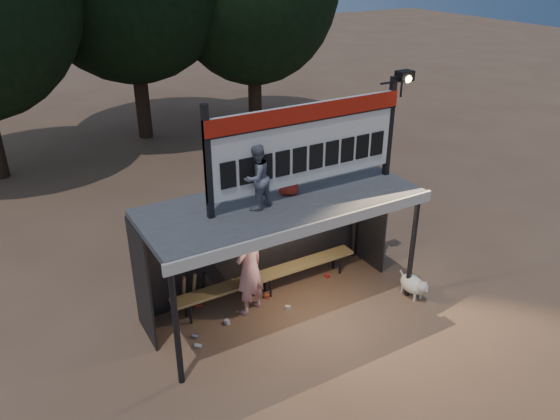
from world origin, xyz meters
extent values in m
plane|color=brown|center=(0.00, 0.00, 0.00)|extent=(80.00, 80.00, 0.00)
imported|color=silver|center=(-0.55, 0.24, 0.94)|extent=(0.81, 0.68, 1.89)
imported|color=slate|center=(-0.53, -0.07, 2.88)|extent=(0.67, 0.60, 1.13)
imported|color=#A02418|center=(0.23, 0.15, 2.80)|extent=(0.55, 0.47, 0.95)
cube|color=#3D3E40|center=(0.00, 0.00, 2.26)|extent=(5.00, 2.00, 0.12)
cube|color=beige|center=(0.00, -1.02, 2.22)|extent=(5.10, 0.06, 0.20)
cylinder|color=black|center=(-2.40, -0.90, 1.10)|extent=(0.10, 0.10, 2.20)
cylinder|color=black|center=(2.40, -0.90, 1.10)|extent=(0.10, 0.10, 2.20)
cylinder|color=black|center=(-2.40, 0.90, 1.10)|extent=(0.10, 0.10, 2.20)
cylinder|color=black|center=(2.40, 0.90, 1.10)|extent=(0.10, 0.10, 2.20)
cube|color=black|center=(0.00, 1.00, 1.10)|extent=(5.00, 0.04, 2.20)
cube|color=black|center=(-2.50, 0.50, 1.10)|extent=(0.04, 1.00, 2.20)
cube|color=black|center=(2.50, 0.50, 1.10)|extent=(0.04, 1.00, 2.20)
cylinder|color=black|center=(0.00, 1.00, 2.15)|extent=(5.00, 0.06, 0.06)
cube|color=black|center=(-1.35, 0.00, 3.27)|extent=(0.10, 0.10, 1.90)
cube|color=black|center=(2.35, 0.00, 3.27)|extent=(0.10, 0.10, 1.90)
cube|color=silver|center=(0.50, 0.00, 3.27)|extent=(3.80, 0.08, 1.40)
cube|color=#A2180B|center=(0.50, -0.05, 3.83)|extent=(3.80, 0.04, 0.28)
cube|color=black|center=(0.50, -0.06, 3.68)|extent=(3.80, 0.02, 0.03)
cube|color=black|center=(-1.03, -0.05, 3.02)|extent=(0.27, 0.03, 0.45)
cube|color=black|center=(-0.69, -0.05, 3.02)|extent=(0.27, 0.03, 0.45)
cube|color=black|center=(-0.35, -0.05, 3.02)|extent=(0.27, 0.03, 0.45)
cube|color=black|center=(-0.01, -0.05, 3.02)|extent=(0.27, 0.03, 0.45)
cube|color=black|center=(0.33, -0.05, 3.02)|extent=(0.27, 0.03, 0.45)
cube|color=black|center=(0.67, -0.05, 3.02)|extent=(0.27, 0.03, 0.45)
cube|color=black|center=(1.01, -0.05, 3.02)|extent=(0.27, 0.03, 0.45)
cube|color=black|center=(1.35, -0.05, 3.02)|extent=(0.27, 0.03, 0.45)
cube|color=black|center=(1.69, -0.05, 3.02)|extent=(0.27, 0.03, 0.45)
cube|color=black|center=(2.03, -0.05, 3.02)|extent=(0.27, 0.03, 0.45)
cylinder|color=black|center=(2.30, 0.00, 4.12)|extent=(0.50, 0.04, 0.04)
cylinder|color=black|center=(2.55, 0.00, 3.97)|extent=(0.04, 0.04, 0.30)
cube|color=black|center=(2.55, -0.05, 4.22)|extent=(0.30, 0.22, 0.18)
sphere|color=#FFD88C|center=(2.55, -0.14, 4.18)|extent=(0.14, 0.14, 0.14)
cube|color=olive|center=(0.00, 0.55, 0.45)|extent=(4.00, 0.35, 0.06)
cylinder|color=black|center=(-1.70, 0.43, 0.23)|extent=(0.05, 0.05, 0.45)
cylinder|color=black|center=(-1.70, 0.67, 0.23)|extent=(0.05, 0.05, 0.45)
cylinder|color=black|center=(0.00, 0.43, 0.23)|extent=(0.05, 0.05, 0.45)
cylinder|color=black|center=(0.00, 0.67, 0.23)|extent=(0.05, 0.05, 0.45)
cylinder|color=black|center=(1.70, 0.43, 0.23)|extent=(0.05, 0.05, 0.45)
cylinder|color=black|center=(1.70, 0.67, 0.23)|extent=(0.05, 0.05, 0.45)
cylinder|color=#301F15|center=(1.00, 11.50, 2.09)|extent=(0.50, 0.50, 4.18)
cylinder|color=black|center=(5.00, 10.50, 1.76)|extent=(0.50, 0.50, 3.52)
ellipsoid|color=white|center=(2.46, -0.96, 0.27)|extent=(0.36, 0.58, 0.36)
sphere|color=beige|center=(2.46, -1.24, 0.36)|extent=(0.22, 0.22, 0.22)
cone|color=silver|center=(2.46, -1.34, 0.34)|extent=(0.10, 0.10, 0.10)
cone|color=silver|center=(2.41, -1.26, 0.46)|extent=(0.06, 0.06, 0.07)
cone|color=beige|center=(2.51, -1.26, 0.46)|extent=(0.06, 0.06, 0.07)
cylinder|color=beige|center=(2.38, -1.14, 0.09)|extent=(0.05, 0.05, 0.18)
cylinder|color=beige|center=(2.54, -1.14, 0.09)|extent=(0.05, 0.05, 0.18)
cylinder|color=silver|center=(2.38, -0.78, 0.09)|extent=(0.05, 0.05, 0.18)
cylinder|color=beige|center=(2.54, -0.78, 0.09)|extent=(0.05, 0.05, 0.18)
cylinder|color=beige|center=(2.46, -0.66, 0.34)|extent=(0.04, 0.16, 0.14)
cylinder|color=olive|center=(-1.66, 0.82, 0.43)|extent=(0.06, 0.27, 0.84)
cylinder|color=olive|center=(-1.46, 0.82, 0.43)|extent=(0.09, 0.30, 0.83)
cylinder|color=black|center=(-1.26, 0.82, 0.43)|extent=(0.08, 0.33, 0.83)
cube|color=#A4211C|center=(1.38, 0.43, 0.04)|extent=(0.09, 0.12, 0.08)
cylinder|color=#BCBCC2|center=(-1.78, 0.01, 0.04)|extent=(0.12, 0.14, 0.07)
cube|color=beige|center=(0.08, -0.11, 0.04)|extent=(0.12, 0.12, 0.08)
cylinder|color=#B2291E|center=(-1.38, 0.83, 0.04)|extent=(0.13, 0.10, 0.07)
cube|color=#B4B4B9|center=(-1.13, 0.08, 0.04)|extent=(0.09, 0.11, 0.08)
cylinder|color=beige|center=(-1.85, -0.25, 0.04)|extent=(0.13, 0.13, 0.07)
cube|color=#B6341F|center=(-0.09, 0.42, 0.04)|extent=(0.12, 0.12, 0.08)
camera|label=1|loc=(-4.40, -7.49, 6.38)|focal=35.00mm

